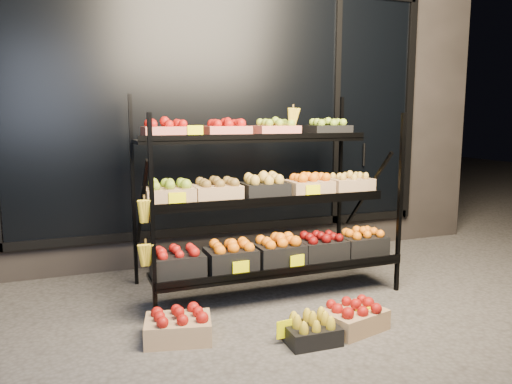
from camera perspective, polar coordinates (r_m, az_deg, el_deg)
name	(u,v)px	position (r m, az deg, el deg)	size (l,w,h in m)	color
ground	(297,315)	(3.86, 4.74, -13.82)	(24.00, 24.00, 0.00)	#514F4C
building	(203,93)	(6.01, -6.08, 11.23)	(6.00, 2.08, 3.50)	#2D2826
display_rack	(265,199)	(4.17, 1.07, -0.84)	(2.18, 1.02, 1.66)	black
tag_floor_a	(285,335)	(3.40, 3.39, -15.97)	(0.13, 0.01, 0.12)	#FFFD00
tag_floor_b	(364,321)	(3.66, 12.20, -14.24)	(0.13, 0.01, 0.12)	#FFFD00
floor_crate_left	(178,325)	(3.46, -8.90, -14.82)	(0.49, 0.41, 0.21)	tan
floor_crate_midleft	(312,330)	(3.41, 6.38, -15.44)	(0.35, 0.26, 0.18)	black
floor_crate_midright	(354,316)	(3.64, 11.13, -13.73)	(0.48, 0.40, 0.21)	tan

